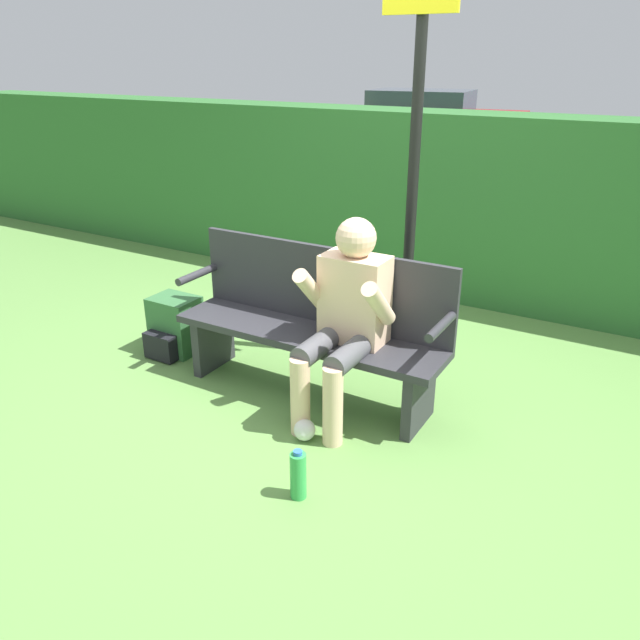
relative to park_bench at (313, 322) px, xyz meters
name	(u,v)px	position (x,y,z in m)	size (l,w,h in m)	color
ground_plane	(307,393)	(0.00, -0.07, -0.46)	(40.00, 40.00, 0.00)	#5B8942
hedge_back	(440,205)	(0.00, 2.15, 0.30)	(12.00, 0.55, 1.53)	#2D662D
park_bench	(313,322)	(0.00, 0.00, 0.00)	(1.71, 0.41, 0.91)	#2D2D33
person_seated	(346,312)	(0.30, -0.13, 0.17)	(0.51, 0.60, 1.15)	beige
backpack	(174,327)	(-1.12, -0.02, -0.27)	(0.32, 0.34, 0.40)	#336638
water_bottle	(298,475)	(0.48, -0.93, -0.34)	(0.08, 0.08, 0.26)	green
signpost	(414,153)	(0.32, 0.69, 0.94)	(0.45, 0.09, 2.44)	black
parked_car	(420,120)	(-3.56, 10.62, 0.15)	(4.59, 2.15, 1.25)	maroon
litter_crumple	(305,430)	(0.25, -0.51, -0.40)	(0.12, 0.12, 0.12)	silver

